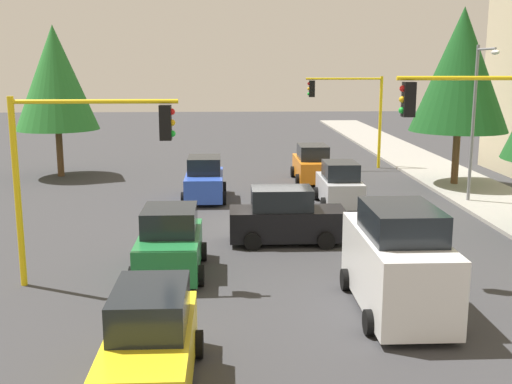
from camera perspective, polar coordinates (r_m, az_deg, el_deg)
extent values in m
plane|color=#353538|center=(24.28, 1.40, -3.28)|extent=(120.00, 120.00, 0.00)
cube|color=gray|center=(31.52, 20.13, -0.40)|extent=(80.00, 4.00, 0.15)
cone|color=silver|center=(13.93, -8.06, -15.00)|extent=(0.01, 1.10, 1.10)
cylinder|color=yellow|center=(18.69, -20.74, -0.12)|extent=(0.18, 0.18, 5.34)
cylinder|color=yellow|center=(17.80, -14.35, 7.92)|extent=(0.12, 4.50, 0.12)
cube|color=black|center=(17.56, -8.17, 6.22)|extent=(0.36, 0.32, 0.96)
sphere|color=red|center=(17.52, -7.61, 7.20)|extent=(0.18, 0.18, 0.18)
sphere|color=yellow|center=(17.54, -7.58, 6.23)|extent=(0.18, 0.18, 0.18)
sphere|color=green|center=(17.57, -7.56, 5.25)|extent=(0.18, 0.18, 0.18)
cylinder|color=yellow|center=(38.68, 11.14, 6.17)|extent=(0.18, 0.18, 5.48)
cylinder|color=yellow|center=(38.06, 7.95, 10.09)|extent=(0.12, 4.50, 0.12)
cube|color=black|center=(37.78, 5.07, 9.27)|extent=(0.36, 0.32, 0.96)
sphere|color=red|center=(37.74, 4.80, 9.73)|extent=(0.18, 0.18, 0.18)
sphere|color=yellow|center=(37.75, 4.79, 9.27)|extent=(0.18, 0.18, 0.18)
sphere|color=green|center=(37.77, 4.78, 8.82)|extent=(0.18, 0.18, 0.18)
cylinder|color=yellow|center=(18.75, 19.34, 9.68)|extent=(0.12, 4.50, 0.12)
cube|color=black|center=(18.15, 13.62, 8.12)|extent=(0.36, 0.32, 0.96)
sphere|color=red|center=(18.09, 13.11, 9.09)|extent=(0.18, 0.18, 0.18)
sphere|color=yellow|center=(18.11, 13.06, 8.14)|extent=(0.18, 0.18, 0.18)
sphere|color=green|center=(18.12, 13.02, 7.19)|extent=(0.18, 0.18, 0.18)
cylinder|color=slate|center=(29.62, 19.00, 5.66)|extent=(0.14, 0.14, 7.00)
cylinder|color=slate|center=(28.67, 20.11, 12.03)|extent=(1.80, 0.10, 0.10)
ellipsoid|color=silver|center=(27.83, 20.80, 11.71)|extent=(0.56, 0.28, 0.20)
cylinder|color=brown|center=(36.92, -17.30, 3.54)|extent=(0.36, 0.36, 2.82)
cone|color=#28752D|center=(36.62, -17.68, 9.81)|extent=(4.52, 4.52, 5.65)
cylinder|color=brown|center=(33.84, 17.58, 3.04)|extent=(0.36, 0.36, 3.05)
cone|color=#19511E|center=(33.52, 18.04, 10.45)|extent=(4.88, 4.88, 6.10)
cube|color=white|center=(16.52, 12.56, -6.78)|extent=(4.80, 1.90, 1.85)
cube|color=black|center=(15.94, 12.99, -2.59)|extent=(2.50, 1.67, 0.76)
cylinder|color=black|center=(17.92, 8.06, -7.82)|extent=(0.60, 0.20, 0.60)
cylinder|color=black|center=(18.40, 14.30, -7.56)|extent=(0.60, 0.20, 0.60)
cylinder|color=black|center=(15.21, 10.16, -11.50)|extent=(0.60, 0.20, 0.60)
cylinder|color=black|center=(15.76, 17.47, -11.02)|extent=(0.60, 0.20, 0.60)
cube|color=#B2B5BA|center=(28.29, 7.52, 0.19)|extent=(3.69, 1.60, 1.05)
cube|color=black|center=(27.95, 7.64, 1.93)|extent=(1.92, 1.41, 0.76)
cylinder|color=black|center=(29.34, 5.46, -0.14)|extent=(0.60, 0.20, 0.60)
cylinder|color=black|center=(29.63, 8.75, -0.10)|extent=(0.60, 0.20, 0.60)
cylinder|color=black|center=(27.13, 6.13, -1.11)|extent=(0.60, 0.20, 0.60)
cylinder|color=black|center=(27.45, 9.69, -1.06)|extent=(0.60, 0.20, 0.60)
cube|color=yellow|center=(12.72, -9.50, -14.32)|extent=(4.12, 1.60, 1.05)
cube|color=black|center=(12.54, -9.53, -10.18)|extent=(2.14, 1.41, 0.76)
cylinder|color=black|center=(13.96, -5.21, -13.52)|extent=(0.60, 0.20, 0.60)
cylinder|color=black|center=(14.15, -12.39, -13.41)|extent=(0.60, 0.20, 0.60)
cube|color=black|center=(22.21, 2.83, -2.86)|extent=(1.63, 4.03, 1.05)
cube|color=black|center=(21.98, 2.33, -0.58)|extent=(1.43, 2.10, 0.76)
cylinder|color=black|center=(23.29, 5.69, -3.21)|extent=(0.20, 0.60, 0.60)
cylinder|color=black|center=(21.63, 6.35, -4.38)|extent=(0.20, 0.60, 0.60)
cylinder|color=black|center=(23.07, -0.48, -3.30)|extent=(0.20, 0.60, 0.60)
cylinder|color=black|center=(21.38, -0.30, -4.50)|extent=(0.20, 0.60, 0.60)
cube|color=blue|center=(29.35, -4.67, 0.66)|extent=(3.90, 1.69, 1.05)
cube|color=black|center=(29.38, -4.69, 2.46)|extent=(2.03, 1.49, 0.76)
cylinder|color=black|center=(28.22, -2.91, -0.57)|extent=(0.60, 0.20, 0.60)
cylinder|color=black|center=(28.29, -6.57, -0.60)|extent=(0.60, 0.20, 0.60)
cylinder|color=black|center=(30.59, -2.89, 0.38)|extent=(0.60, 0.20, 0.60)
cylinder|color=black|center=(30.65, -6.28, 0.35)|extent=(0.60, 0.20, 0.60)
cube|color=orange|center=(34.02, 5.08, 2.15)|extent=(4.07, 1.69, 1.05)
cube|color=black|center=(33.68, 5.15, 3.61)|extent=(2.12, 1.49, 0.76)
cylinder|color=black|center=(35.21, 3.33, 1.85)|extent=(0.60, 0.20, 0.60)
cylinder|color=black|center=(35.44, 6.25, 1.87)|extent=(0.60, 0.20, 0.60)
cylinder|color=black|center=(32.74, 3.79, 1.11)|extent=(0.60, 0.20, 0.60)
cylinder|color=black|center=(32.99, 6.92, 1.13)|extent=(0.60, 0.20, 0.60)
cube|color=#1E7238|center=(19.18, -7.77, -5.29)|extent=(3.78, 1.79, 1.05)
cube|color=black|center=(19.12, -7.79, -2.53)|extent=(1.97, 1.57, 0.76)
cylinder|color=black|center=(18.12, -5.02, -7.53)|extent=(0.60, 0.20, 0.60)
cylinder|color=black|center=(18.30, -11.06, -7.51)|extent=(0.60, 0.20, 0.60)
cylinder|color=black|center=(20.35, -4.77, -5.38)|extent=(0.60, 0.20, 0.60)
cylinder|color=black|center=(20.51, -10.13, -5.39)|extent=(0.60, 0.20, 0.60)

